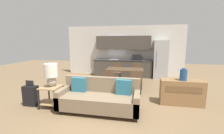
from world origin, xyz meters
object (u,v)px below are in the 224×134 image
at_px(dining_chair_near_right, 136,81).
at_px(dining_chair_near_left, 109,79).
at_px(dining_table, 125,70).
at_px(couch, 100,98).
at_px(credenza, 181,92).
at_px(suitcase, 31,95).
at_px(vase, 183,75).
at_px(side_table, 51,93).
at_px(refrigerator, 160,60).
at_px(table_lamp, 51,73).
at_px(dining_chair_far_right, 137,72).
at_px(dining_chair_far_left, 117,71).

bearing_deg(dining_chair_near_right, dining_chair_near_left, -7.26).
distance_m(dining_table, couch, 2.38).
bearing_deg(credenza, suitcase, -167.76).
bearing_deg(credenza, vase, -82.99).
bearing_deg(credenza, couch, -159.17).
height_order(dining_table, dining_chair_near_left, dining_chair_near_left).
bearing_deg(side_table, refrigerator, 51.42).
distance_m(dining_chair_near_left, suitcase, 2.54).
xyz_separation_m(side_table, suitcase, (-0.65, -0.02, -0.10)).
relative_size(table_lamp, credenza, 0.54).
relative_size(dining_chair_far_right, dining_chair_far_left, 1.00).
height_order(vase, suitcase, vase).
bearing_deg(dining_table, dining_chair_far_left, 120.16).
bearing_deg(dining_chair_far_right, table_lamp, -130.26).
xyz_separation_m(dining_chair_near_left, dining_chair_near_right, (0.95, 0.01, 0.00)).
height_order(side_table, dining_chair_near_left, dining_chair_near_left).
height_order(dining_table, dining_chair_near_right, dining_chair_near_right).
xyz_separation_m(dining_chair_near_right, suitcase, (-2.94, -1.59, -0.19)).
relative_size(refrigerator, dining_chair_near_right, 2.20).
bearing_deg(side_table, dining_table, 52.83).
distance_m(refrigerator, side_table, 5.47).
bearing_deg(dining_chair_far_right, dining_chair_near_right, -94.32).
xyz_separation_m(credenza, dining_chair_near_right, (-1.35, 0.66, 0.12)).
xyz_separation_m(vase, dining_chair_far_right, (-1.37, 2.30, -0.42)).
xyz_separation_m(refrigerator, table_lamp, (-3.36, -4.24, 0.02)).
bearing_deg(dining_chair_near_left, dining_table, -125.76).
relative_size(refrigerator, dining_chair_far_left, 2.20).
height_order(dining_table, dining_chair_far_left, dining_chair_far_left).
bearing_deg(refrigerator, dining_chair_far_right, -135.88).
bearing_deg(table_lamp, side_table, -162.10).
bearing_deg(table_lamp, suitcase, -177.48).
bearing_deg(suitcase, side_table, 1.70).
height_order(side_table, vase, vase).
height_order(dining_table, credenza, dining_table).
relative_size(dining_chair_near_left, dining_chair_far_left, 1.00).
xyz_separation_m(refrigerator, side_table, (-3.39, -4.25, -0.55)).
relative_size(side_table, vase, 1.69).
relative_size(dining_table, side_table, 2.50).
bearing_deg(dining_chair_far_left, couch, -87.34).
distance_m(side_table, table_lamp, 0.57).
height_order(side_table, credenza, credenza).
bearing_deg(credenza, dining_chair_far_right, 121.21).
height_order(couch, dining_chair_far_right, couch).
distance_m(credenza, vase, 0.53).
distance_m(side_table, suitcase, 0.66).
height_order(refrigerator, suitcase, refrigerator).
xyz_separation_m(table_lamp, vase, (3.61, 0.86, -0.07)).
bearing_deg(couch, dining_chair_near_left, 92.30).
bearing_deg(suitcase, table_lamp, 2.52).
height_order(dining_table, table_lamp, table_lamp).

